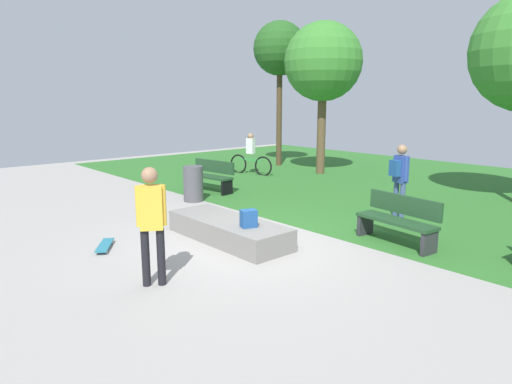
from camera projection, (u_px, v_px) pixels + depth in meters
ground_plane at (254, 245)px, 8.51m from camera, size 28.00×28.00×0.00m
grass_lawn at (449, 191)px, 13.53m from camera, size 26.60×12.52×0.01m
concrete_ledge at (228, 230)px, 8.77m from camera, size 2.75×0.98×0.42m
backpack_on_ledge at (249, 219)px, 8.18m from camera, size 0.28×0.33×0.32m
skater_performing_trick at (151, 217)px, 6.48m from camera, size 0.34×0.38×1.75m
skateboard_by_ledge at (105, 245)px, 8.30m from camera, size 0.77×0.61×0.08m
park_bench_near_lamppost at (398, 219)px, 8.52m from camera, size 1.64×0.66×0.91m
park_bench_far_left at (211, 175)px, 13.43m from camera, size 1.65×0.68×0.91m
tree_slender_maple at (323, 63)px, 15.99m from camera, size 2.76×2.76×5.37m
tree_tall_oak at (280, 50)px, 17.94m from camera, size 2.11×2.11×5.72m
trash_bin at (193, 184)px, 12.11m from camera, size 0.53×0.53×0.94m
pedestrian_with_backpack at (400, 174)px, 10.37m from camera, size 0.41×0.42×1.68m
cyclist_on_bicycle at (251, 157)px, 16.51m from camera, size 1.77×0.52×1.52m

